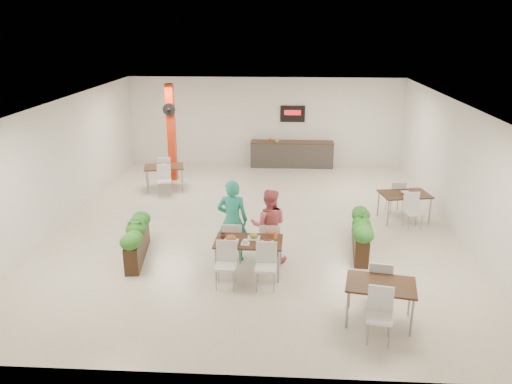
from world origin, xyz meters
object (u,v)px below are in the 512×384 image
(diner_woman, at_px, (269,225))
(side_table_b, at_px, (404,198))
(side_table_a, at_px, (164,170))
(side_table_c, at_px, (380,290))
(red_column, at_px, (171,132))
(diner_man, at_px, (232,220))
(planter_right, at_px, (361,231))
(planter_left, at_px, (137,237))
(main_table, at_px, (248,246))
(service_counter, at_px, (292,153))

(diner_woman, height_order, side_table_b, diner_woman)
(diner_woman, relative_size, side_table_a, 0.99)
(diner_woman, bearing_deg, side_table_c, 132.53)
(side_table_a, distance_m, side_table_c, 9.05)
(red_column, xyz_separation_m, diner_woman, (3.42, -5.90, -0.81))
(diner_man, bearing_deg, planter_right, -167.16)
(diner_man, xyz_separation_m, planter_left, (-2.14, -0.07, -0.42))
(side_table_a, bearing_deg, main_table, -73.42)
(planter_right, bearing_deg, planter_left, -172.64)
(planter_left, xyz_separation_m, side_table_c, (4.96, -2.25, 0.12))
(side_table_a, distance_m, side_table_b, 7.35)
(diner_woman, distance_m, planter_right, 2.20)
(side_table_b, bearing_deg, service_counter, 108.94)
(side_table_b, xyz_separation_m, side_table_c, (-1.49, -4.93, -0.01))
(planter_left, xyz_separation_m, planter_right, (5.04, 0.65, -0.01))
(side_table_a, bearing_deg, side_table_c, -65.05)
(side_table_c, bearing_deg, planter_right, 98.64)
(planter_right, distance_m, side_table_a, 7.03)
(main_table, distance_m, diner_woman, 0.80)
(side_table_c, bearing_deg, red_column, 133.68)
(service_counter, bearing_deg, side_table_c, -81.84)
(service_counter, relative_size, diner_man, 1.62)
(service_counter, bearing_deg, red_column, -155.00)
(red_column, bearing_deg, planter_left, -85.37)
(service_counter, bearing_deg, main_table, -96.67)
(side_table_b, distance_m, side_table_c, 5.15)
(main_table, distance_m, side_table_c, 2.94)
(main_table, distance_m, side_table_b, 5.10)
(red_column, relative_size, side_table_b, 1.92)
(side_table_c, bearing_deg, planter_left, 165.77)
(main_table, distance_m, planter_right, 2.80)
(red_column, distance_m, main_table, 7.28)
(red_column, height_order, service_counter, red_column)
(main_table, bearing_deg, diner_man, 120.80)
(side_table_a, relative_size, side_table_b, 1.00)
(service_counter, bearing_deg, side_table_a, -144.48)
(planter_right, relative_size, side_table_a, 1.15)
(diner_woman, xyz_separation_m, planter_right, (2.09, 0.58, -0.33))
(service_counter, bearing_deg, diner_woman, -94.23)
(diner_woman, bearing_deg, planter_left, 2.72)
(diner_woman, xyz_separation_m, planter_left, (-2.94, -0.07, -0.33))
(diner_woman, distance_m, side_table_c, 3.08)
(diner_man, relative_size, diner_woman, 1.12)
(diner_woman, height_order, side_table_c, diner_woman)
(service_counter, relative_size, side_table_c, 1.80)
(red_column, xyz_separation_m, diner_man, (2.62, -5.90, -0.71))
(side_table_c, bearing_deg, diner_woman, 141.24)
(planter_right, bearing_deg, side_table_c, -91.51)
(red_column, relative_size, diner_woman, 1.93)
(planter_right, bearing_deg, main_table, -153.68)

